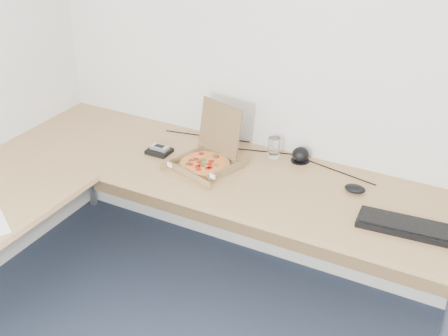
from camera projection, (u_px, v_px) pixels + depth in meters
The scene contains 10 objects.
room_shell at pixel (143, 277), 1.53m from camera, with size 3.50×3.50×2.50m, color silver, non-canonical shape.
desk at pixel (126, 199), 2.89m from camera, with size 2.50×2.20×0.73m.
pizza_box at pixel (206, 160), 3.09m from camera, with size 0.29×0.33×0.29m.
drinking_glass at pixel (274, 147), 3.17m from camera, with size 0.06×0.06×0.11m, color silver.
keyboard at pixel (407, 227), 2.61m from camera, with size 0.43×0.15×0.03m, color black.
mouse at pixel (355, 189), 2.88m from camera, with size 0.10×0.07×0.04m, color black.
wallet at pixel (159, 151), 3.23m from camera, with size 0.12×0.10×0.02m, color black.
phone at pixel (160, 148), 3.23m from camera, with size 0.10×0.05×0.02m, color #B2B5BA.
dome_speaker at pixel (301, 154), 3.14m from camera, with size 0.10×0.10×0.08m, color black.
cable_bundle at pixel (262, 151), 3.25m from camera, with size 0.60×0.04×0.01m, color black, non-canonical shape.
Camera 1 is at (0.75, -0.96, 2.24)m, focal length 47.82 mm.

